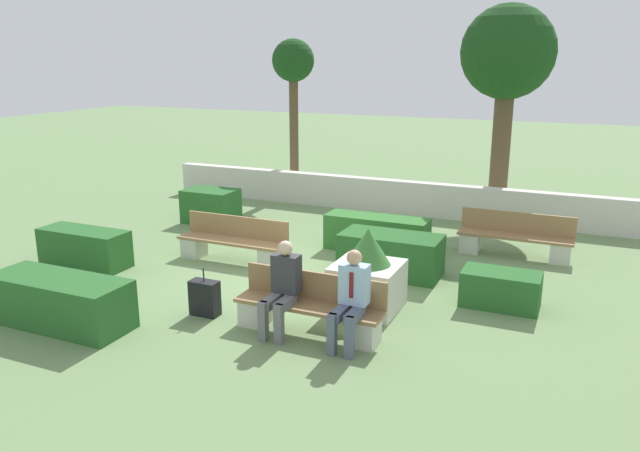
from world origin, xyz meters
TOP-DOWN VIEW (x-y plane):
  - ground_plane at (0.00, 0.00)m, footprint 60.00×60.00m
  - perimeter_wall at (0.00, 5.42)m, footprint 12.03×0.30m
  - bench_front at (1.17, -1.70)m, footprint 2.12×0.48m
  - bench_left_side at (3.32, 3.03)m, footprint 2.13×0.49m
  - bench_right_side at (-1.47, 0.56)m, footprint 2.14×0.48m
  - person_seated_man at (1.84, -1.84)m, footprint 0.38×0.64m
  - person_seated_woman at (0.83, -1.84)m, footprint 0.38×0.64m
  - hedge_block_near_left at (0.78, 2.28)m, footprint 2.03×0.62m
  - hedge_block_near_right at (3.45, 0.36)m, footprint 1.17×0.64m
  - hedge_block_mid_left at (-2.18, -2.91)m, footprint 2.12×0.80m
  - hedge_block_mid_right at (-3.82, -0.75)m, footprint 1.71×0.64m
  - hedge_block_far_left at (-3.45, 2.82)m, footprint 1.19×0.81m
  - hedge_block_far_right at (1.45, 1.08)m, footprint 1.75×0.85m
  - planter_corner_left at (1.61, -0.57)m, footprint 0.98×0.98m
  - suitcase at (-0.50, -1.78)m, footprint 0.43×0.22m
  - tree_leftmost at (-3.12, 6.51)m, footprint 1.14×1.14m
  - tree_center_left at (2.47, 6.33)m, footprint 2.16×2.16m

SIDE VIEW (x-z plane):
  - ground_plane at x=0.00m, z-range 0.00..0.00m
  - suitcase at x=-0.50m, z-range -0.10..0.63m
  - hedge_block_near_right at x=3.45m, z-range 0.00..0.55m
  - bench_front at x=1.17m, z-range -0.09..0.74m
  - bench_left_side at x=3.32m, z-range -0.09..0.74m
  - bench_right_side at x=-1.47m, z-range -0.09..0.74m
  - hedge_block_mid_right at x=-3.82m, z-range 0.00..0.68m
  - hedge_block_near_left at x=0.78m, z-range 0.00..0.70m
  - hedge_block_mid_left at x=-2.18m, z-range 0.00..0.71m
  - hedge_block_far_right at x=1.45m, z-range 0.00..0.72m
  - hedge_block_far_left at x=-3.45m, z-range 0.00..0.77m
  - perimeter_wall at x=0.00m, z-range 0.00..0.81m
  - planter_corner_left at x=1.61m, z-range -0.10..1.17m
  - person_seated_woman at x=0.83m, z-range 0.06..1.36m
  - person_seated_man at x=1.84m, z-range 0.06..1.36m
  - tree_leftmost at x=-3.12m, z-range 1.29..5.48m
  - tree_center_left at x=2.47m, z-range 1.24..6.14m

